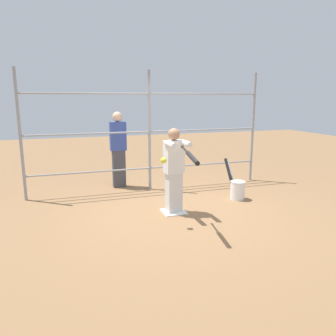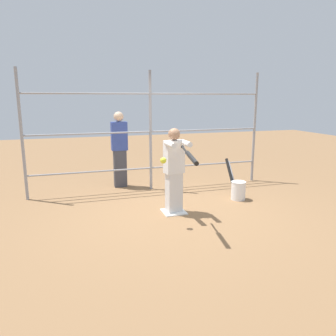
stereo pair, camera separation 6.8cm
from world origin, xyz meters
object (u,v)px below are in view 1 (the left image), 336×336
object	(u,v)px
baseball_bat_swinging	(191,156)
bystander_behind_fence	(118,148)
batter	(174,168)
bat_bucket	(236,188)
softball_in_flight	(164,161)

from	to	relation	value
baseball_bat_swinging	bystander_behind_fence	world-z (taller)	bystander_behind_fence
baseball_bat_swinging	batter	bearing A→B (deg)	-94.52
bat_bucket	baseball_bat_swinging	bearing A→B (deg)	40.55
baseball_bat_swinging	bat_bucket	distance (m)	2.25
batter	bat_bucket	bearing A→B (deg)	-165.35
batter	baseball_bat_swinging	bearing A→B (deg)	85.48
softball_in_flight	bystander_behind_fence	world-z (taller)	bystander_behind_fence
baseball_bat_swinging	softball_in_flight	bearing A→B (deg)	-56.25
bat_bucket	bystander_behind_fence	bearing A→B (deg)	-38.24
batter	softball_in_flight	world-z (taller)	batter
baseball_bat_swinging	bystander_behind_fence	size ratio (longest dim) A/B	0.54
softball_in_flight	bystander_behind_fence	bearing A→B (deg)	-84.14
bat_bucket	bystander_behind_fence	distance (m)	2.74
batter	baseball_bat_swinging	world-z (taller)	batter
bat_bucket	batter	bearing A→B (deg)	14.65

